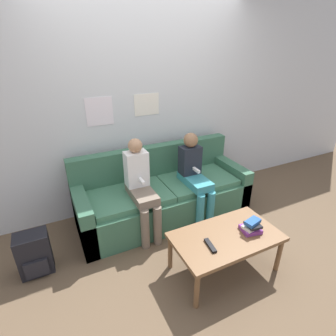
% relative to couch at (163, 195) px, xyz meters
% --- Properties ---
extents(ground_plane, '(10.00, 10.00, 0.00)m').
position_rel_couch_xyz_m(ground_plane, '(0.00, -0.50, -0.28)').
color(ground_plane, brown).
extents(wall_back, '(8.00, 0.06, 2.60)m').
position_rel_couch_xyz_m(wall_back, '(-0.00, 0.47, 1.02)').
color(wall_back, silver).
rests_on(wall_back, ground_plane).
extents(couch, '(2.06, 0.76, 0.84)m').
position_rel_couch_xyz_m(couch, '(0.00, 0.00, 0.00)').
color(couch, '#38664C').
rests_on(couch, ground_plane).
extents(coffee_table, '(0.98, 0.56, 0.40)m').
position_rel_couch_xyz_m(coffee_table, '(0.14, -1.05, 0.07)').
color(coffee_table, brown).
rests_on(coffee_table, ground_plane).
extents(person_left, '(0.24, 0.53, 1.09)m').
position_rel_couch_xyz_m(person_left, '(-0.34, -0.19, 0.32)').
color(person_left, '#756656').
rests_on(person_left, ground_plane).
extents(person_right, '(0.24, 0.53, 1.05)m').
position_rel_couch_xyz_m(person_right, '(0.32, -0.19, 0.31)').
color(person_right, teal).
rests_on(person_right, ground_plane).
extents(tv_remote, '(0.06, 0.17, 0.02)m').
position_rel_couch_xyz_m(tv_remote, '(-0.07, -1.10, 0.13)').
color(tv_remote, black).
rests_on(tv_remote, coffee_table).
extents(book_stack, '(0.19, 0.18, 0.12)m').
position_rel_couch_xyz_m(book_stack, '(0.38, -1.10, 0.17)').
color(book_stack, '#7A3389').
rests_on(book_stack, coffee_table).
extents(backpack, '(0.29, 0.23, 0.42)m').
position_rel_couch_xyz_m(backpack, '(-1.46, -0.30, -0.07)').
color(backpack, black).
rests_on(backpack, ground_plane).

